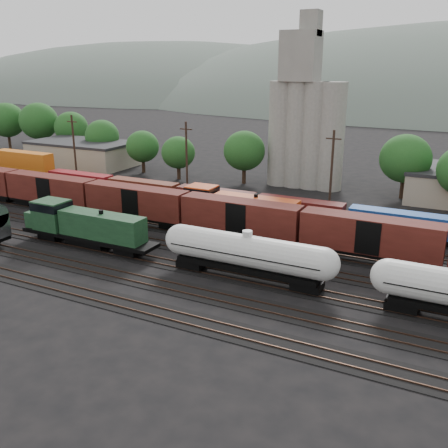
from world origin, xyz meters
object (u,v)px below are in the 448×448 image
at_px(tank_car_a, 247,253).
at_px(orange_locomotive, 233,207).
at_px(grain_silo, 305,122).
at_px(green_locomotive, 81,224).

relative_size(tank_car_a, orange_locomotive, 0.98).
relative_size(orange_locomotive, grain_silo, 0.66).
bearing_deg(orange_locomotive, tank_car_a, -59.77).
bearing_deg(tank_car_a, orange_locomotive, 120.23).
xyz_separation_m(green_locomotive, tank_car_a, (21.47, 0.00, 0.15)).
bearing_deg(grain_silo, tank_car_a, -79.39).
bearing_deg(grain_silo, orange_locomotive, -92.34).
xyz_separation_m(tank_car_a, grain_silo, (-7.68, 41.00, 8.37)).
bearing_deg(green_locomotive, grain_silo, 71.41).
relative_size(green_locomotive, grain_silo, 0.63).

